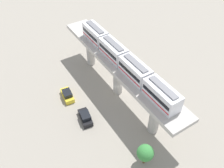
# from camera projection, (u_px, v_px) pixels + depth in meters

# --- Properties ---
(ground_plane) EXTENTS (120.00, 120.00, 0.00)m
(ground_plane) POSITION_uv_depth(u_px,v_px,m) (118.00, 92.00, 50.76)
(ground_plane) COLOR gray
(viaduct) EXTENTS (5.20, 35.80, 8.13)m
(viaduct) POSITION_uv_depth(u_px,v_px,m) (118.00, 69.00, 46.41)
(viaduct) COLOR #B7B2AA
(viaduct) RESTS_ON ground
(train) EXTENTS (2.64, 27.45, 3.24)m
(train) POSITION_uv_depth(u_px,v_px,m) (124.00, 60.00, 43.06)
(train) COLOR silver
(train) RESTS_ON viaduct
(parked_car_yellow) EXTENTS (2.27, 4.38, 1.76)m
(parked_car_yellow) POSITION_uv_depth(u_px,v_px,m) (67.00, 95.00, 49.00)
(parked_car_yellow) COLOR yellow
(parked_car_yellow) RESTS_ON ground
(parked_car_black) EXTENTS (2.48, 4.44, 1.76)m
(parked_car_black) POSITION_uv_depth(u_px,v_px,m) (85.00, 117.00, 44.80)
(parked_car_black) COLOR black
(parked_car_black) RESTS_ON ground
(tree_near_viaduct) EXTENTS (2.73, 2.73, 4.36)m
(tree_near_viaduct) POSITION_uv_depth(u_px,v_px,m) (145.00, 153.00, 36.86)
(tree_near_viaduct) COLOR brown
(tree_near_viaduct) RESTS_ON ground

